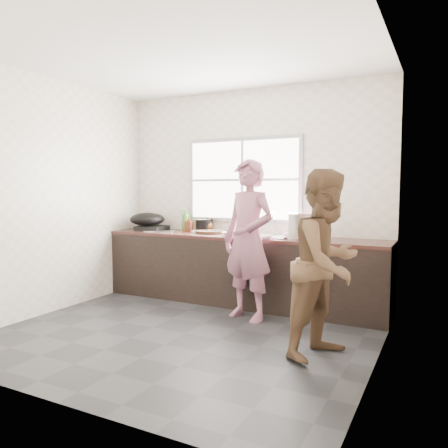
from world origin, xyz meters
The scene contains 30 objects.
floor centered at (0.00, 0.00, -0.01)m, with size 3.60×3.20×0.01m, color #2A2A2D.
ceiling centered at (0.00, 0.00, 2.71)m, with size 3.60×3.20×0.01m, color silver.
wall_back centered at (0.00, 1.60, 1.35)m, with size 3.60×0.01×2.70m, color silver.
wall_left centered at (-1.80, 0.00, 1.35)m, with size 0.01×3.20×2.70m, color beige.
wall_right centered at (1.80, 0.00, 1.35)m, with size 0.01×3.20×2.70m, color silver.
wall_front centered at (0.00, -1.60, 1.35)m, with size 3.60×0.01×2.70m, color beige.
cabinet centered at (0.00, 1.29, 0.41)m, with size 3.60×0.62×0.82m, color black.
countertop centered at (0.00, 1.29, 0.84)m, with size 3.60×0.64×0.04m, color #361B16.
sink centered at (0.35, 1.29, 0.86)m, with size 0.55×0.45×0.02m, color silver.
faucet centered at (0.35, 1.49, 1.01)m, with size 0.02×0.02×0.30m, color silver.
window_frame centered at (-0.10, 1.59, 1.55)m, with size 1.60×0.05×1.10m, color #9EA0A5.
window_glazing centered at (-0.10, 1.57, 1.55)m, with size 1.50×0.01×1.00m, color white.
woman centered at (0.35, 0.74, 0.82)m, with size 0.60×0.39×1.64m, color #B56C85.
person_side centered at (1.39, 0.07, 0.80)m, with size 0.78×0.61×1.61m, color brown.
cutting_board centered at (-0.45, 1.32, 0.88)m, with size 0.36×0.36×0.04m, color #2F1F12.
cleaver centered at (-0.39, 1.33, 0.90)m, with size 0.22×0.11×0.01m, color #B1B4B8.
bowl_mince centered at (-0.08, 1.17, 0.88)m, with size 0.19×0.19×0.05m, color silver.
bowl_crabs centered at (0.70, 1.20, 0.89)m, with size 0.18×0.18×0.06m, color silver.
bowl_held centered at (0.43, 1.08, 0.89)m, with size 0.17×0.17×0.05m, color silver.
black_pot centered at (-0.65, 1.52, 0.94)m, with size 0.23×0.23×0.16m, color black.
plate_food centered at (-0.65, 1.42, 0.87)m, with size 0.24×0.24×0.02m, color white.
bottle_green centered at (-0.94, 1.52, 1.01)m, with size 0.12×0.12×0.30m, color #3E7B28.
bottle_brown_tall centered at (-0.81, 1.38, 0.96)m, with size 0.09×0.09×0.19m, color #502414.
bottle_brown_short centered at (-0.59, 1.52, 0.95)m, with size 0.14×0.14×0.18m, color #4B2912.
glass_jar centered at (-0.73, 1.52, 0.91)m, with size 0.07×0.07×0.10m, color white.
burner centered at (-1.41, 1.37, 0.89)m, with size 0.37×0.37×0.06m, color black.
wok centered at (-1.45, 1.32, 1.01)m, with size 0.48×0.48×0.18m, color black.
dish_rack centered at (0.85, 1.25, 1.01)m, with size 0.40×0.28×0.30m, color white.
pot_lid_left centered at (-1.27, 1.20, 0.87)m, with size 0.25×0.25×0.01m, color silver.
pot_lid_right centered at (-1.05, 1.22, 0.87)m, with size 0.25×0.25×0.01m, color #A9AAB0.
Camera 1 is at (2.28, -3.60, 1.44)m, focal length 35.00 mm.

